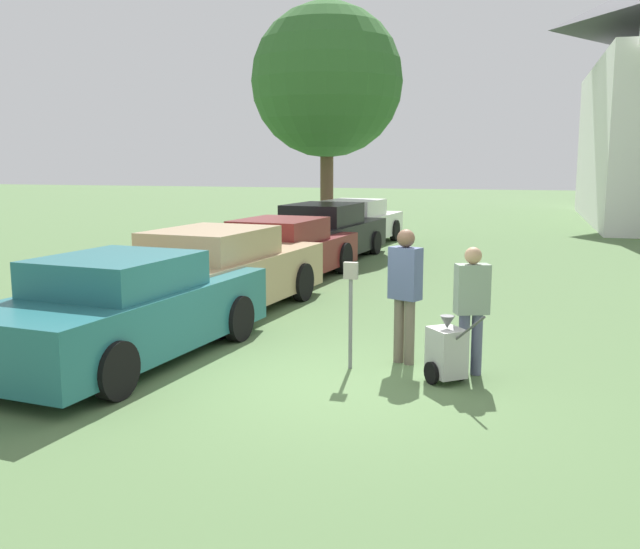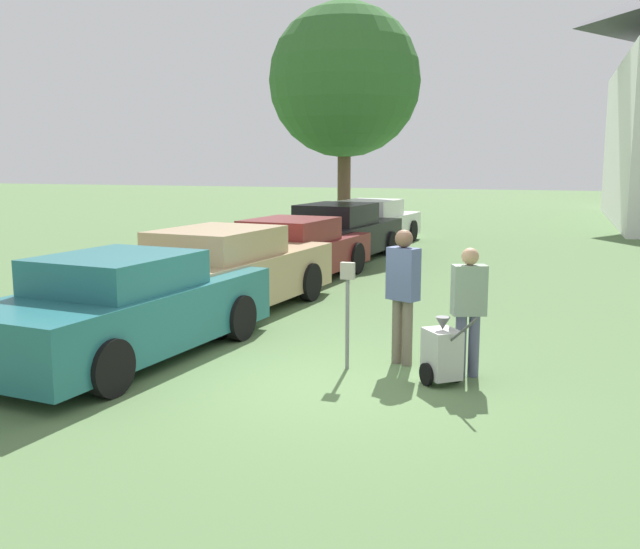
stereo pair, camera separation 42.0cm
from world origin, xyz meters
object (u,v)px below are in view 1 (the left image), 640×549
(parked_car_white, at_px, (356,224))
(parked_car_tan, at_px, (217,274))
(person_worker, at_px, (405,287))
(parked_car_maroon, at_px, (283,252))
(person_supervisor, at_px, (472,303))
(parked_car_black, at_px, (325,234))
(parked_car_teal, at_px, (125,310))
(parking_meter, at_px, (351,295))
(equipment_cart, at_px, (447,352))

(parked_car_white, bearing_deg, parked_car_tan, -83.54)
(parked_car_white, height_order, person_worker, person_worker)
(parked_car_maroon, xyz_separation_m, person_supervisor, (4.61, -6.13, 0.26))
(parked_car_maroon, relative_size, parked_car_black, 0.95)
(parked_car_teal, height_order, parking_meter, parked_car_teal)
(person_supervisor, bearing_deg, person_worker, -40.19)
(person_supervisor, height_order, equipment_cart, person_supervisor)
(parked_car_tan, xyz_separation_m, equipment_cart, (4.36, -2.90, -0.34))
(parking_meter, bearing_deg, parked_car_maroon, 116.07)
(parked_car_maroon, distance_m, parked_car_white, 7.39)
(parking_meter, bearing_deg, parked_car_tan, 139.27)
(parked_car_maroon, xyz_separation_m, parked_car_white, (0.00, 7.39, 0.01))
(parked_car_teal, distance_m, person_supervisor, 4.66)
(parking_meter, bearing_deg, parked_car_teal, -172.13)
(parked_car_maroon, distance_m, equipment_cart, 7.86)
(parked_car_teal, height_order, parked_car_black, parked_car_black)
(parked_car_black, height_order, parked_car_white, parked_car_black)
(parking_meter, xyz_separation_m, person_supervisor, (1.54, 0.15, -0.05))
(parked_car_teal, distance_m, parked_car_black, 10.33)
(parked_car_white, distance_m, parking_meter, 14.01)
(parking_meter, relative_size, person_worker, 0.78)
(parked_car_black, height_order, person_worker, person_worker)
(parked_car_black, relative_size, person_supervisor, 3.24)
(parked_car_teal, xyz_separation_m, person_supervisor, (4.61, 0.57, 0.24))
(parked_car_black, bearing_deg, parking_meter, -66.30)
(person_supervisor, bearing_deg, parked_car_tan, -50.20)
(parked_car_black, bearing_deg, person_supervisor, -58.23)
(parked_car_tan, distance_m, person_supervisor, 5.25)
(parking_meter, bearing_deg, parked_car_black, 107.24)
(person_supervisor, xyz_separation_m, equipment_cart, (-0.26, -0.40, -0.55))
(parked_car_black, xyz_separation_m, person_supervisor, (4.61, -9.76, 0.22))
(parked_car_white, bearing_deg, parked_car_teal, -83.54)
(parking_meter, height_order, person_worker, person_worker)
(parked_car_tan, distance_m, parked_car_maroon, 3.63)
(equipment_cart, bearing_deg, parked_car_white, 69.14)
(person_worker, bearing_deg, parked_car_white, -49.52)
(parked_car_maroon, bearing_deg, parked_car_black, 96.46)
(parked_car_teal, height_order, person_worker, person_worker)
(parked_car_tan, xyz_separation_m, parked_car_black, (-0.00, 7.26, -0.01))
(parked_car_white, distance_m, person_supervisor, 14.29)
(parked_car_white, distance_m, equipment_cart, 14.59)
(parking_meter, xyz_separation_m, person_worker, (0.64, 0.45, 0.06))
(parked_car_teal, distance_m, person_worker, 3.83)
(parked_car_black, bearing_deg, equipment_cart, -60.34)
(parked_car_tan, relative_size, equipment_cart, 5.49)
(parked_car_tan, bearing_deg, parked_car_black, 96.46)
(parked_car_teal, relative_size, parked_car_maroon, 0.96)
(parked_car_white, bearing_deg, person_worker, -67.85)
(parked_car_teal, relative_size, parking_meter, 3.44)
(parked_car_tan, bearing_deg, parked_car_white, 96.46)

